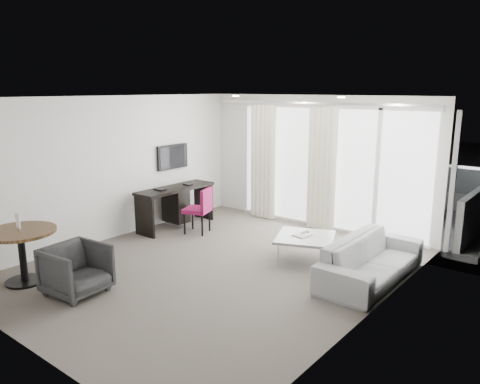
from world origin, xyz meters
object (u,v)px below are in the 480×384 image
Objects in this scene: round_table at (23,256)px; tub_armchair at (76,270)px; desk at (176,207)px; desk_chair at (197,210)px; coffee_table at (305,248)px; sofa at (371,260)px; rattan_chair_b at (426,202)px; rattan_chair_a at (402,200)px.

tub_armchair is at bearing 15.39° from round_table.
desk_chair is (0.61, -0.03, 0.04)m from desk.
coffee_table is (2.68, 3.29, -0.19)m from round_table.
tub_armchair is 4.14m from sofa.
rattan_chair_b reaches higher than coffee_table.
rattan_chair_a reaches higher than desk.
tub_armchair is at bearing 135.37° from sofa.
rattan_chair_b is at bearing 43.31° from rattan_chair_a.
rattan_chair_a reaches higher than round_table.
sofa is (3.84, 3.20, -0.08)m from round_table.
coffee_table is at bearing -100.27° from rattan_chair_b.
sofa is (4.16, -0.09, -0.10)m from desk.
sofa is 2.33× the size of rattan_chair_a.
sofa is 3.74m from rattan_chair_b.
round_table is 1.08× the size of rattan_chair_a.
desk_chair reaches higher than tub_armchair.
round_table reaches higher than tub_armchair.
sofa is at bearing -1.24° from desk.
desk reaches higher than tub_armchair.
desk is 4.67m from rattan_chair_a.
rattan_chair_a is at bearing 64.61° from round_table.
rattan_chair_a is 0.55m from rattan_chair_b.
coffee_table is (2.38, 0.03, -0.24)m from desk_chair.
tub_armchair is 7.12m from rattan_chair_b.
desk_chair is at bearing -179.30° from coffee_table.
sofa is 2.77× the size of rattan_chair_b.
desk_chair is at bearing -2.69° from desk.
round_table is 1.09× the size of coffee_table.
coffee_table is at bearing -19.02° from desk_chair.
desk_chair is 3.07m from tub_armchair.
desk_chair reaches higher than round_table.
rattan_chair_a reaches higher than rattan_chair_b.
desk is 1.95× the size of desk_chair.
coffee_table is 1.18× the size of rattan_chair_b.
coffee_table is (1.74, 3.03, -0.14)m from tub_armchair.
round_table is 7.19m from rattan_chair_a.
sofa reaches higher than coffee_table.
desk_chair reaches higher than rattan_chair_b.
desk_chair is 1.18× the size of tub_armchair.
sofa is at bearing -4.46° from coffee_table.
desk_chair is at bearing -137.75° from rattan_chair_a.
desk is 1.90× the size of rattan_chair_a.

